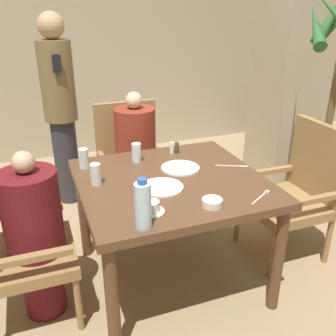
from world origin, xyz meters
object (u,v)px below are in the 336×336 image
(diner_in_left_chair, at_px, (35,235))
(plate_main_right, at_px, (162,187))
(chair_right_side, at_px, (297,189))
(chair_far_side, at_px, (131,160))
(glass_tall_near, at_px, (136,153))
(glass_tall_far, at_px, (84,158))
(chair_left_side, at_px, (7,244))
(diner_in_far_chair, at_px, (136,159))
(potted_palm, at_px, (325,143))
(bowl_small, at_px, (212,202))
(water_bottle, at_px, (143,205))
(teacup_with_saucer, at_px, (152,208))
(glass_tall_mid, at_px, (96,174))
(plate_main_left, at_px, (180,168))
(standing_host, at_px, (60,107))

(diner_in_left_chair, distance_m, plate_main_right, 0.76)
(chair_right_side, bearing_deg, chair_far_side, 135.66)
(glass_tall_near, bearing_deg, plate_main_right, -86.87)
(chair_far_side, distance_m, glass_tall_far, 0.81)
(chair_left_side, height_order, chair_far_side, same)
(diner_in_far_chair, relative_size, glass_tall_near, 8.77)
(chair_left_side, bearing_deg, potted_palm, 10.00)
(plate_main_right, relative_size, bowl_small, 2.29)
(diner_in_left_chair, relative_size, water_bottle, 4.09)
(chair_right_side, height_order, glass_tall_near, chair_right_side)
(chair_far_side, bearing_deg, potted_palm, -17.12)
(diner_in_left_chair, bearing_deg, chair_right_side, -0.00)
(teacup_with_saucer, bearing_deg, glass_tall_mid, 115.63)
(water_bottle, distance_m, glass_tall_mid, 0.56)
(diner_in_left_chair, distance_m, plate_main_left, 0.96)
(chair_far_side, height_order, standing_host, standing_host)
(potted_palm, bearing_deg, water_bottle, -154.66)
(plate_main_right, distance_m, glass_tall_far, 0.59)
(chair_far_side, bearing_deg, plate_main_left, -82.43)
(chair_far_side, height_order, diner_in_far_chair, diner_in_far_chair)
(plate_main_right, bearing_deg, diner_in_far_chair, 83.96)
(plate_main_right, height_order, teacup_with_saucer, teacup_with_saucer)
(diner_in_far_chair, relative_size, chair_right_side, 1.15)
(water_bottle, height_order, glass_tall_far, water_bottle)
(chair_right_side, relative_size, glass_tall_far, 7.64)
(chair_right_side, bearing_deg, bowl_small, -156.37)
(diner_in_left_chair, relative_size, plate_main_left, 4.15)
(glass_tall_near, bearing_deg, water_bottle, -103.84)
(chair_left_side, distance_m, diner_in_left_chair, 0.15)
(teacup_with_saucer, xyz_separation_m, bowl_small, (0.32, -0.05, -0.01))
(glass_tall_near, xyz_separation_m, glass_tall_mid, (-0.32, -0.25, 0.00))
(diner_in_left_chair, height_order, glass_tall_far, diner_in_left_chair)
(water_bottle, height_order, glass_tall_near, water_bottle)
(bowl_small, xyz_separation_m, water_bottle, (-0.40, -0.07, 0.10))
(diner_in_left_chair, relative_size, standing_host, 0.62)
(chair_left_side, bearing_deg, plate_main_right, -6.51)
(chair_left_side, distance_m, teacup_with_saucer, 0.85)
(standing_host, xyz_separation_m, glass_tall_near, (0.38, -1.06, -0.09))
(chair_right_side, bearing_deg, chair_left_side, 180.00)
(chair_far_side, distance_m, plate_main_right, 1.08)
(chair_left_side, xyz_separation_m, glass_tall_mid, (0.53, 0.09, 0.30))
(teacup_with_saucer, xyz_separation_m, glass_tall_near, (0.12, 0.68, 0.04))
(diner_in_left_chair, xyz_separation_m, glass_tall_far, (0.35, 0.36, 0.28))
(chair_far_side, height_order, glass_tall_far, chair_far_side)
(diner_in_left_chair, bearing_deg, chair_left_side, -180.00)
(diner_in_far_chair, bearing_deg, plate_main_right, -96.04)
(water_bottle, bearing_deg, plate_main_left, 53.57)
(diner_in_left_chair, distance_m, chair_far_side, 1.25)
(bowl_small, bearing_deg, glass_tall_mid, 137.73)
(plate_main_right, xyz_separation_m, glass_tall_far, (-0.37, 0.46, 0.06))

